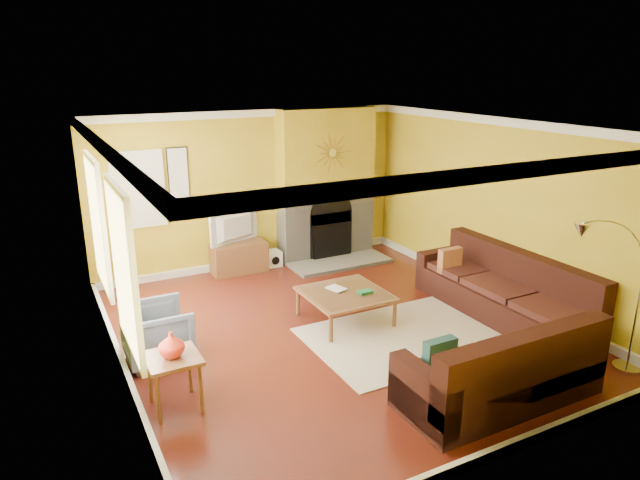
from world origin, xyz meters
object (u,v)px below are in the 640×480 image
media_console (239,258)px  side_table (175,382)px  sectional_sofa (455,309)px  coffee_table (345,306)px  armchair (158,333)px  arc_lamp (609,302)px

media_console → side_table: side_table is taller
sectional_sofa → coffee_table: sectional_sofa is taller
sectional_sofa → armchair: bearing=159.7°
side_table → arc_lamp: size_ratio=0.31×
coffee_table → media_console: (-0.63, 2.54, 0.04)m
coffee_table → arc_lamp: bearing=-57.3°
coffee_table → armchair: armchair is taller
sectional_sofa → side_table: (-3.54, 0.17, -0.16)m
armchair → arc_lamp: (4.26, -2.80, 0.61)m
media_console → arc_lamp: arc_lamp is taller
side_table → arc_lamp: 4.70m
media_console → armchair: armchair is taller
coffee_table → media_console: size_ratio=1.16×
media_console → coffee_table: bearing=-76.1°
side_table → armchair: bearing=86.1°
sectional_sofa → armchair: 3.69m
sectional_sofa → arc_lamp: bearing=-62.4°
arc_lamp → armchair: bearing=146.7°
coffee_table → armchair: (-2.53, 0.11, 0.13)m
sectional_sofa → arc_lamp: arc_lamp is taller
armchair → side_table: bearing=176.1°
sectional_sofa → media_console: sectional_sofa is taller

